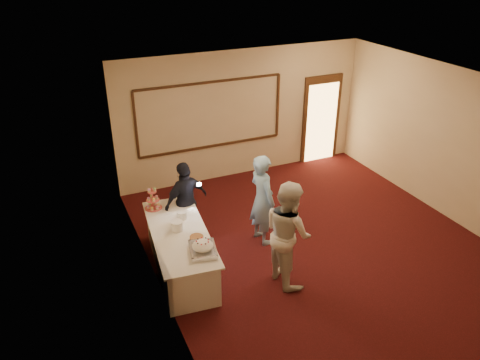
# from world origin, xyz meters

# --- Properties ---
(floor) EXTENTS (7.00, 7.00, 0.00)m
(floor) POSITION_xyz_m (0.00, 0.00, 0.00)
(floor) COLOR black
(floor) RESTS_ON ground
(room_walls) EXTENTS (6.04, 7.04, 3.02)m
(room_walls) POSITION_xyz_m (0.00, 0.00, 2.03)
(room_walls) COLOR beige
(room_walls) RESTS_ON floor
(wall_molding) EXTENTS (3.45, 0.04, 1.55)m
(wall_molding) POSITION_xyz_m (-0.80, 3.47, 1.60)
(wall_molding) COLOR #321F0F
(wall_molding) RESTS_ON room_walls
(doorway) EXTENTS (1.05, 0.07, 2.20)m
(doorway) POSITION_xyz_m (2.15, 3.45, 1.08)
(doorway) COLOR #321F0F
(doorway) RESTS_ON floor
(buffet_table) EXTENTS (1.15, 2.43, 0.77)m
(buffet_table) POSITION_xyz_m (-2.54, 0.43, 0.39)
(buffet_table) COLOR white
(buffet_table) RESTS_ON floor
(pavlova_tray) EXTENTS (0.49, 0.62, 0.20)m
(pavlova_tray) POSITION_xyz_m (-2.38, -0.27, 0.86)
(pavlova_tray) COLOR silver
(pavlova_tray) RESTS_ON buffet_table
(cupcake_stand) EXTENTS (0.31, 0.31, 0.45)m
(cupcake_stand) POSITION_xyz_m (-2.73, 1.36, 0.93)
(cupcake_stand) COLOR #CA5151
(cupcake_stand) RESTS_ON buffet_table
(plate_stack_a) EXTENTS (0.21, 0.21, 0.17)m
(plate_stack_a) POSITION_xyz_m (-2.56, 0.49, 0.86)
(plate_stack_a) COLOR white
(plate_stack_a) RESTS_ON buffet_table
(plate_stack_b) EXTENTS (0.18, 0.18, 0.15)m
(plate_stack_b) POSITION_xyz_m (-2.38, 0.80, 0.84)
(plate_stack_b) COLOR white
(plate_stack_b) RESTS_ON buffet_table
(tart) EXTENTS (0.26, 0.26, 0.05)m
(tart) POSITION_xyz_m (-2.35, 0.10, 0.80)
(tart) COLOR white
(tart) RESTS_ON buffet_table
(man) EXTENTS (0.50, 0.69, 1.75)m
(man) POSITION_xyz_m (-0.88, 0.68, 0.88)
(man) COLOR #81ADD3
(man) RESTS_ON floor
(woman) EXTENTS (0.71, 0.90, 1.81)m
(woman) POSITION_xyz_m (-1.01, -0.50, 0.90)
(woman) COLOR beige
(woman) RESTS_ON floor
(guest) EXTENTS (0.99, 0.65, 1.57)m
(guest) POSITION_xyz_m (-2.13, 1.33, 0.79)
(guest) COLOR black
(guest) RESTS_ON floor
(camera_flash) EXTENTS (0.08, 0.06, 0.05)m
(camera_flash) POSITION_xyz_m (-1.93, 1.12, 1.20)
(camera_flash) COLOR white
(camera_flash) RESTS_ON guest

